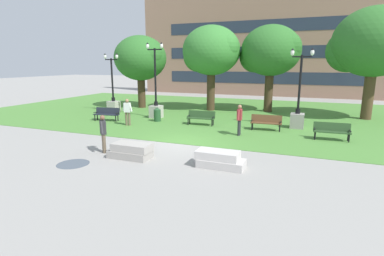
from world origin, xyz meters
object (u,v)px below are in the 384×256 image
park_bench_near_right (266,122)px  park_bench_far_right (107,113)px  park_bench_far_left (201,117)px  trash_bin (157,114)px  concrete_block_left (220,159)px  lamp_post_left (156,103)px  lamp_post_right (113,100)px  skateboard (116,149)px  person_bystander_near_lawn (127,111)px  person_skateboarder (103,132)px  park_bench_near_left (332,130)px  person_bystander_far_lawn (239,118)px  concrete_block_center (131,151)px  lamp_post_center (298,112)px

park_bench_near_right → park_bench_far_right: same height
park_bench_far_left → trash_bin: 3.22m
concrete_block_left → lamp_post_left: lamp_post_left is taller
lamp_post_right → trash_bin: lamp_post_right is taller
skateboard → lamp_post_right: size_ratio=0.21×
lamp_post_left → lamp_post_right: bearing=166.5°
person_bystander_near_lawn → person_skateboarder: bearing=-67.1°
park_bench_far_left → trash_bin: size_ratio=1.90×
park_bench_near_left → park_bench_near_right: bearing=161.9°
person_skateboarder → skateboard: person_skateboarder is taller
lamp_post_left → park_bench_far_left: bearing=-17.1°
person_bystander_near_lawn → person_bystander_far_lawn: (7.27, -0.06, 0.00)m
concrete_block_center → park_bench_near_left: 10.32m
person_bystander_near_lawn → trash_bin: bearing=60.1°
lamp_post_center → lamp_post_left: bearing=-179.8°
park_bench_near_left → person_bystander_near_lawn: size_ratio=1.06×
person_skateboarder → park_bench_near_left: 11.47m
lamp_post_left → lamp_post_right: size_ratio=1.14×
concrete_block_center → skateboard: 1.38m
concrete_block_left → person_bystander_near_lawn: bearing=144.8°
park_bench_far_right → skateboard: bearing=-50.5°
skateboard → park_bench_near_left: bearing=31.6°
park_bench_near_left → park_bench_far_right: 14.26m
concrete_block_left → park_bench_far_left: size_ratio=1.03×
lamp_post_left → trash_bin: size_ratio=5.58×
concrete_block_center → lamp_post_center: bearing=54.4°
park_bench_near_right → lamp_post_center: bearing=37.7°
park_bench_far_left → person_bystander_far_lawn: (2.94, -1.95, 0.45)m
person_skateboarder → park_bench_near_left: bearing=32.2°
park_bench_far_right → park_bench_near_right: bearing=5.0°
concrete_block_center → park_bench_far_left: 7.60m
concrete_block_left → park_bench_far_right: (-9.97, 6.30, 0.23)m
lamp_post_center → trash_bin: lamp_post_center is taller
lamp_post_left → trash_bin: (0.70, -1.16, -0.59)m
concrete_block_center → trash_bin: 8.11m
park_bench_far_right → person_skateboarder: bearing=-54.2°
concrete_block_left → lamp_post_left: bearing=130.5°
person_bystander_near_lawn → lamp_post_left: bearing=82.4°
lamp_post_left → concrete_block_center: bearing=-68.5°
concrete_block_left → trash_bin: trash_bin is taller
lamp_post_center → trash_bin: bearing=-172.5°
person_skateboarder → skateboard: 1.01m
lamp_post_right → concrete_block_left: bearing=-39.2°
concrete_block_center → person_bystander_near_lawn: (-3.87, 5.69, 0.68)m
trash_bin → person_bystander_near_lawn: (-1.11, -1.93, 0.48)m
lamp_post_center → trash_bin: (-9.07, -1.19, -0.50)m
park_bench_far_right → trash_bin: trash_bin is taller
lamp_post_left → lamp_post_center: size_ratio=1.12×
skateboard → lamp_post_left: bearing=105.3°
lamp_post_center → person_bystander_far_lawn: lamp_post_center is taller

